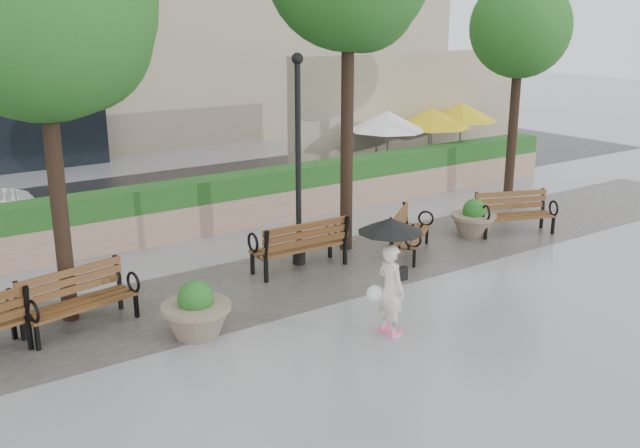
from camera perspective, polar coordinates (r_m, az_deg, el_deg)
ground at (r=12.45m, az=5.52°, el=-8.31°), size 100.00×100.00×0.00m
cobble_strip at (r=14.67m, az=-2.09°, el=-4.32°), size 28.00×3.20×0.01m
hedge_wall at (r=17.82m, az=-9.12°, el=1.43°), size 24.00×0.80×1.35m
cafe_wall at (r=25.31m, az=7.46°, el=8.96°), size 10.00×0.60×4.00m
cafe_hedge at (r=23.65m, az=10.01°, el=4.53°), size 8.00×0.50×0.90m
asphalt_street at (r=21.55m, az=-13.74°, el=1.94°), size 40.00×7.00×0.00m
bench_1 at (r=12.93m, az=-18.58°, el=-6.70°), size 2.02×1.12×1.03m
bench_2 at (r=15.03m, az=-1.62°, el=-2.50°), size 2.08×0.87×1.10m
bench_3 at (r=16.14m, az=7.17°, el=-1.43°), size 1.86×1.67×0.97m
bench_4 at (r=18.16m, az=15.29°, el=0.16°), size 2.03×1.38×1.02m
planter_left at (r=12.16m, az=-9.86°, el=-7.14°), size 1.17×1.17×0.98m
planter_right at (r=17.78m, az=12.19°, el=0.22°), size 1.09×1.09×0.92m
lamppost at (r=14.96m, az=-1.74°, el=3.99°), size 0.28×0.28×4.47m
tree_0 at (r=12.58m, az=-20.98°, el=15.55°), size 3.79×3.75×7.25m
tree_2 at (r=21.78m, az=15.83°, el=14.54°), size 3.03×2.86×6.31m
patio_umb_white at (r=22.75m, az=5.45°, el=8.18°), size 2.50×2.50×2.30m
patio_umb_yellow_a at (r=23.60m, az=8.98°, el=8.35°), size 2.50×2.50×2.30m
patio_umb_yellow_b at (r=25.35m, az=11.26°, el=8.77°), size 2.50×2.50×2.30m
pedestrian at (r=11.83m, az=5.65°, el=-3.26°), size 1.10×1.10×2.01m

